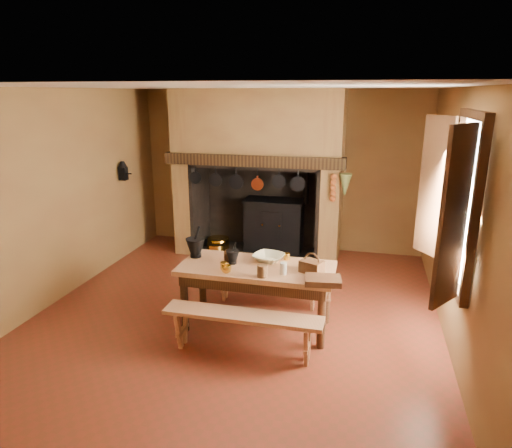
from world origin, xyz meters
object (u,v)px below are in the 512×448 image
Objects in this scene: iron_range at (275,225)px; coffee_grinder at (229,256)px; work_table at (257,276)px; mixing_bowl at (269,258)px; bench_front at (243,324)px; wicker_basket at (312,266)px.

coffee_grinder is at bearing -90.10° from iron_range.
iron_range reaches higher than coffee_grinder.
coffee_grinder is (-0.00, -2.69, 0.37)m from iron_range.
iron_range is 0.88× the size of work_table.
mixing_bowl is at bearing -11.18° from coffee_grinder.
bench_front is 5.84× the size of wicker_basket.
bench_front is at bearing -97.00° from mixing_bowl.
mixing_bowl reaches higher than work_table.
coffee_grinder is 0.59× the size of wicker_basket.
mixing_bowl is 0.59m from wicker_basket.
wicker_basket is at bearing -22.01° from mixing_bowl.
work_table is at bearing -118.78° from mixing_bowl.
bench_front is (0.00, -0.64, -0.30)m from work_table.
work_table is (0.36, -2.76, 0.18)m from iron_range.
iron_range reaches higher than wicker_basket.
work_table is 0.70m from bench_front.
work_table is 0.42m from coffee_grinder.
iron_range is 9.19× the size of coffee_grinder.
coffee_grinder is (-0.36, 0.71, 0.49)m from bench_front.
coffee_grinder is at bearing 117.13° from bench_front.
coffee_grinder is 0.48× the size of mixing_bowl.
bench_front is at bearing -114.11° from wicker_basket.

